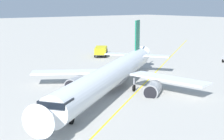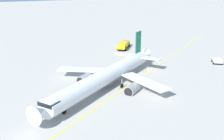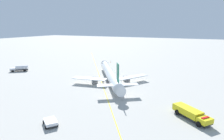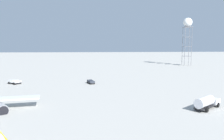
{
  "view_description": "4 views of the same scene",
  "coord_description": "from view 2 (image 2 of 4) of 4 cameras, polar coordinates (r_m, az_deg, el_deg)",
  "views": [
    {
      "loc": [
        43.7,
        -31.67,
        13.83
      ],
      "look_at": [
        0.52,
        1.99,
        3.01
      ],
      "focal_mm": 53.13,
      "sensor_mm": 36.0,
      "label": 1
    },
    {
      "loc": [
        56.92,
        -24.06,
        23.98
      ],
      "look_at": [
        0.93,
        2.46,
        3.42
      ],
      "focal_mm": 43.14,
      "sensor_mm": 36.0,
      "label": 2
    },
    {
      "loc": [
        -30.98,
        69.48,
        22.41
      ],
      "look_at": [
        2.26,
        -0.04,
        4.77
      ],
      "focal_mm": 31.13,
      "sensor_mm": 36.0,
      "label": 3
    },
    {
      "loc": [
        27.81,
        -45.14,
        14.53
      ],
      "look_at": [
        33.69,
        39.29,
        4.54
      ],
      "focal_mm": 38.02,
      "sensor_mm": 36.0,
      "label": 4
    }
  ],
  "objects": [
    {
      "name": "fire_tender_truck",
      "position": [
        100.19,
        2.42,
        5.4
      ],
      "size": [
        9.72,
        8.75,
        2.5
      ],
      "rotation": [
        0.0,
        0.0,
        2.45
      ],
      "color": "#232326",
      "rests_on": "ground_plane"
    },
    {
      "name": "airliner_main",
      "position": [
        62.99,
        -1.1,
        -1.43
      ],
      "size": [
        30.05,
        39.66,
        11.13
      ],
      "rotation": [
        0.0,
        0.0,
        5.31
      ],
      "color": "silver",
      "rests_on": "ground_plane"
    },
    {
      "name": "taxiway_centreline",
      "position": [
        59.5,
        0.32,
        -5.4
      ],
      "size": [
        98.63,
        145.56,
        0.01
      ],
      "rotation": [
        0.0,
        0.0,
        5.31
      ],
      "color": "yellow",
      "rests_on": "ground_plane"
    },
    {
      "name": "pushback_tug_truck",
      "position": [
        88.31,
        21.39,
        1.85
      ],
      "size": [
        4.83,
        4.48,
        1.3
      ],
      "rotation": [
        0.0,
        0.0,
        5.66
      ],
      "color": "#232326",
      "rests_on": "ground_plane"
    },
    {
      "name": "ground_plane",
      "position": [
        66.28,
        -2.27,
        -2.87
      ],
      "size": [
        600.0,
        600.0,
        0.0
      ],
      "primitive_type": "plane",
      "color": "#ADAAA3"
    }
  ]
}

